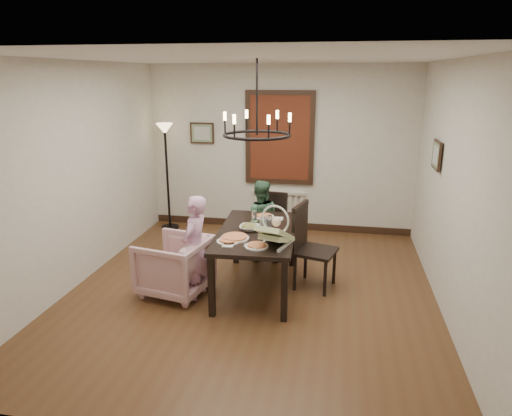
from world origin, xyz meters
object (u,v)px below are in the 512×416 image
(dining_table, at_px, (257,237))
(seated_man, at_px, (260,227))
(armchair, at_px, (174,266))
(elderly_woman, at_px, (195,256))
(chair_far, at_px, (269,226))
(chair_right, at_px, (316,247))
(floor_lamp, at_px, (167,178))
(drinking_glass, at_px, (263,222))
(baby_bouncer, at_px, (275,232))

(dining_table, relative_size, seated_man, 1.73)
(dining_table, distance_m, armchair, 1.08)
(elderly_woman, bearing_deg, chair_far, 161.20)
(elderly_woman, bearing_deg, seated_man, 163.72)
(chair_right, xyz_separation_m, floor_lamp, (-2.67, 1.87, 0.35))
(floor_lamp, bearing_deg, drinking_glass, -43.60)
(dining_table, distance_m, floor_lamp, 2.83)
(seated_man, bearing_deg, baby_bouncer, 97.96)
(dining_table, bearing_deg, armchair, -165.55)
(baby_bouncer, xyz_separation_m, drinking_glass, (-0.23, 0.60, -0.09))
(elderly_woman, height_order, drinking_glass, elderly_woman)
(chair_right, xyz_separation_m, baby_bouncer, (-0.43, -0.63, 0.39))
(chair_far, distance_m, seated_man, 0.16)
(dining_table, relative_size, baby_bouncer, 3.51)
(dining_table, bearing_deg, seated_man, 94.84)
(elderly_woman, relative_size, seated_man, 1.07)
(chair_far, xyz_separation_m, floor_lamp, (-1.94, 0.99, 0.42))
(chair_right, distance_m, seated_man, 1.15)
(dining_table, xyz_separation_m, armchair, (-0.98, -0.31, -0.33))
(elderly_woman, bearing_deg, drinking_glass, 130.03)
(dining_table, distance_m, chair_right, 0.76)
(elderly_woman, xyz_separation_m, drinking_glass, (0.74, 0.48, 0.31))
(chair_right, relative_size, baby_bouncer, 2.26)
(armchair, height_order, baby_bouncer, baby_bouncer)
(chair_far, distance_m, floor_lamp, 2.22)
(dining_table, bearing_deg, baby_bouncer, -60.88)
(floor_lamp, bearing_deg, seated_man, -31.07)
(dining_table, height_order, seated_man, seated_man)
(baby_bouncer, bearing_deg, dining_table, 138.69)
(seated_man, bearing_deg, elderly_woman, 58.02)
(elderly_woman, bearing_deg, floor_lamp, -145.07)
(chair_right, bearing_deg, seated_man, 62.64)
(dining_table, bearing_deg, floor_lamp, 130.70)
(drinking_glass, distance_m, floor_lamp, 2.77)
(dining_table, relative_size, elderly_woman, 1.61)
(chair_right, xyz_separation_m, drinking_glass, (-0.67, -0.04, 0.29))
(chair_right, height_order, drinking_glass, chair_right)
(chair_right, relative_size, seated_man, 1.11)
(drinking_glass, bearing_deg, chair_far, 93.95)
(elderly_woman, relative_size, floor_lamp, 0.59)
(floor_lamp, bearing_deg, chair_far, -27.04)
(dining_table, xyz_separation_m, seated_man, (-0.13, 0.95, -0.20))
(dining_table, height_order, chair_right, chair_right)
(chair_right, bearing_deg, baby_bouncer, 160.49)
(floor_lamp, bearing_deg, dining_table, -46.35)
(baby_bouncer, relative_size, drinking_glass, 3.80)
(dining_table, bearing_deg, drinking_glass, 65.24)
(armchair, bearing_deg, elderly_woman, 93.47)
(chair_far, xyz_separation_m, elderly_woman, (-0.68, -1.40, 0.05))
(chair_right, xyz_separation_m, elderly_woman, (-1.41, -0.52, -0.02))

